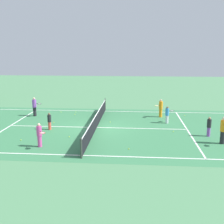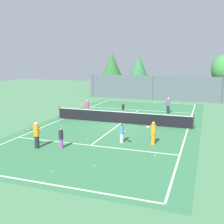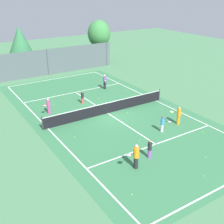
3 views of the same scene
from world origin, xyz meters
name	(u,v)px [view 2 (image 2 of 3)]	position (x,y,z in m)	size (l,w,h in m)	color
ground_plane	(121,123)	(0.00, 0.00, 0.00)	(80.00, 80.00, 0.00)	#4C8456
court_surface	(121,123)	(0.00, 0.00, 0.00)	(13.00, 25.00, 0.01)	#387A4C
tennis_net	(121,117)	(0.00, 0.00, 0.51)	(11.90, 0.10, 1.10)	#333833
perimeter_fence	(153,88)	(0.00, 14.00, 1.60)	(18.00, 0.12, 3.20)	#515B60
tree_0	(112,64)	(-6.94, 17.49, 4.52)	(2.96, 2.96, 6.22)	brown
tree_1	(224,69)	(8.59, 16.08, 4.04)	(3.13, 3.19, 5.95)	brown
tree_2	(139,68)	(-2.47, 16.01, 4.13)	(3.03, 3.03, 5.85)	brown
player_0	(87,107)	(-4.34, 2.71, 0.73)	(0.82, 0.72, 1.40)	#D14799
player_1	(123,109)	(-0.80, 3.21, 0.62)	(0.26, 0.26, 1.21)	#E54C3F
player_2	(168,105)	(3.16, 5.67, 0.82)	(0.61, 0.91, 1.59)	#232328
player_3	(153,133)	(3.65, -4.85, 0.77)	(0.81, 0.76, 1.49)	orange
player_4	(61,138)	(-1.48, -7.49, 0.66)	(0.27, 0.27, 1.28)	purple
player_5	(122,133)	(1.68, -5.19, 0.68)	(0.72, 0.78, 1.30)	silver
player_6	(36,135)	(-2.92, -7.94, 0.85)	(0.93, 0.42, 1.64)	#232328
tennis_ball_0	(155,155)	(4.20, -6.94, 0.03)	(0.07, 0.07, 0.07)	#CCE533
tennis_ball_1	(182,118)	(4.71, 3.84, 0.03)	(0.07, 0.07, 0.07)	#CCE533
tennis_ball_2	(182,121)	(4.81, 2.52, 0.03)	(0.07, 0.07, 0.07)	#CCE533
tennis_ball_3	(53,171)	(-0.08, -10.80, 0.03)	(0.07, 0.07, 0.07)	#CCE533
tennis_ball_4	(136,127)	(1.54, -0.84, 0.03)	(0.07, 0.07, 0.07)	#CCE533
tennis_ball_5	(171,120)	(3.85, 2.41, 0.03)	(0.07, 0.07, 0.07)	#CCE533
tennis_ball_6	(159,125)	(3.14, 0.45, 0.03)	(0.07, 0.07, 0.07)	#CCE533
tennis_ball_7	(101,117)	(-2.40, 1.45, 0.03)	(0.07, 0.07, 0.07)	#CCE533
tennis_ball_8	(61,125)	(-4.37, -2.41, 0.03)	(0.07, 0.07, 0.07)	#CCE533
tennis_ball_9	(88,139)	(-0.67, -5.37, 0.03)	(0.07, 0.07, 0.07)	#CCE533
tennis_ball_10	(142,116)	(1.05, 3.47, 0.03)	(0.07, 0.07, 0.07)	#CCE533
tennis_ball_11	(103,111)	(-3.32, 4.28, 0.03)	(0.07, 0.07, 0.07)	#CCE533
tennis_ball_13	(95,166)	(1.57, -9.51, 0.03)	(0.07, 0.07, 0.07)	#CCE533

